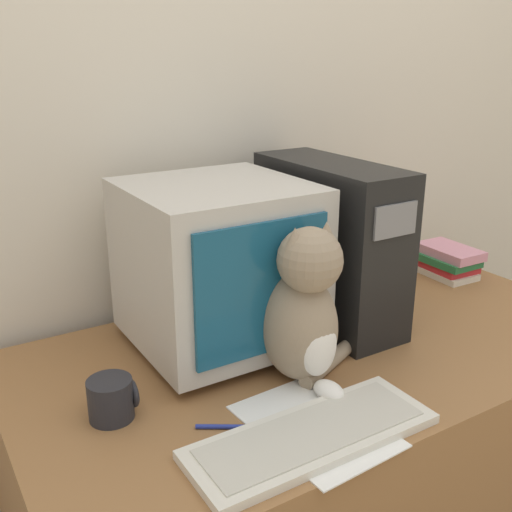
# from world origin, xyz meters

# --- Properties ---
(wall_back) EXTENTS (7.00, 0.05, 2.50)m
(wall_back) POSITION_xyz_m (0.00, 0.84, 1.25)
(wall_back) COLOR beige
(wall_back) RESTS_ON ground_plane
(desk) EXTENTS (1.48, 0.78, 0.70)m
(desk) POSITION_xyz_m (0.00, 0.39, 0.35)
(desk) COLOR olive
(desk) RESTS_ON ground_plane
(crt_monitor) EXTENTS (0.39, 0.40, 0.39)m
(crt_monitor) POSITION_xyz_m (-0.23, 0.53, 0.91)
(crt_monitor) COLOR #BCB7AD
(crt_monitor) RESTS_ON desk
(computer_tower) EXTENTS (0.17, 0.46, 0.41)m
(computer_tower) POSITION_xyz_m (0.09, 0.51, 0.91)
(computer_tower) COLOR black
(computer_tower) RESTS_ON desk
(keyboard) EXTENTS (0.48, 0.17, 0.02)m
(keyboard) POSITION_xyz_m (-0.26, 0.10, 0.71)
(keyboard) COLOR silver
(keyboard) RESTS_ON desk
(cat) EXTENTS (0.24, 0.24, 0.35)m
(cat) POSITION_xyz_m (-0.15, 0.29, 0.86)
(cat) COLOR gray
(cat) RESTS_ON desk
(book_stack) EXTENTS (0.14, 0.21, 0.09)m
(book_stack) POSITION_xyz_m (0.61, 0.56, 0.75)
(book_stack) COLOR beige
(book_stack) RESTS_ON desk
(pen) EXTENTS (0.13, 0.09, 0.01)m
(pen) POSITION_xyz_m (-0.36, 0.21, 0.71)
(pen) COLOR navy
(pen) RESTS_ON desk
(paper_sheet) EXTENTS (0.23, 0.31, 0.00)m
(paper_sheet) POSITION_xyz_m (-0.23, 0.14, 0.71)
(paper_sheet) COLOR white
(paper_sheet) RESTS_ON desk
(mug) EXTENTS (0.09, 0.09, 0.08)m
(mug) POSITION_xyz_m (-0.55, 0.37, 0.74)
(mug) COLOR #232328
(mug) RESTS_ON desk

